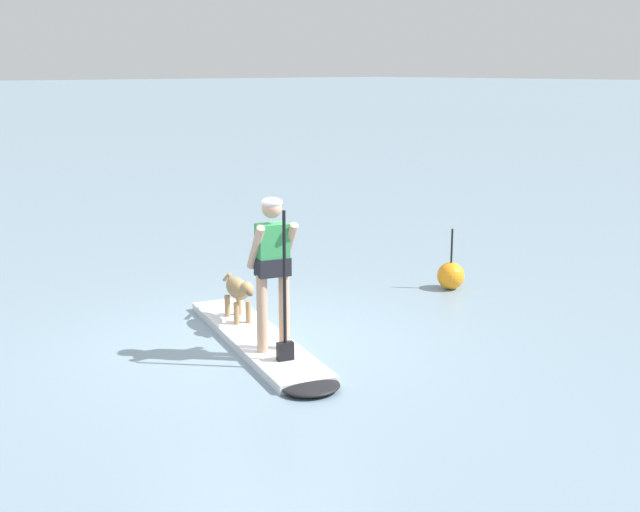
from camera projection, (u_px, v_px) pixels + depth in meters
name	position (u px, v px, depth m)	size (l,w,h in m)	color
ground_plane	(256.00, 343.00, 9.68)	(400.00, 400.00, 0.00)	gray
paddleboard	(263.00, 345.00, 9.47)	(3.54, 1.62, 0.10)	silver
person_paddler	(273.00, 263.00, 8.90)	(0.67, 0.57, 1.72)	tan
dog	(239.00, 291.00, 10.12)	(1.04, 0.41, 0.57)	#997A51
marker_buoy	(451.00, 276.00, 11.99)	(0.40, 0.40, 0.90)	orange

